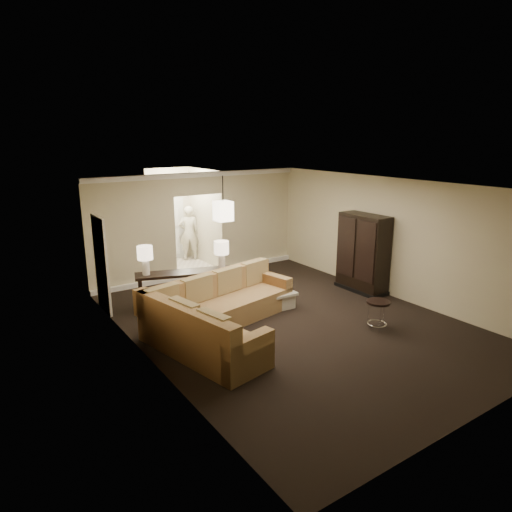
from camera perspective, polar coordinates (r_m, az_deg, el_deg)
ground at (r=9.52m, az=4.34°, el=-8.27°), size 8.00×8.00×0.00m
wall_back at (r=12.36m, az=-7.10°, el=3.88°), size 6.00×0.04×2.80m
wall_front at (r=6.59m, az=26.86°, el=-7.59°), size 6.00×0.04×2.80m
wall_left at (r=7.63m, az=-13.47°, el=-3.37°), size 0.04×8.00×2.80m
wall_right at (r=11.13m, az=16.73°, el=2.14°), size 0.04×8.00×2.80m
ceiling at (r=8.80m, az=4.70°, el=8.74°), size 6.00×8.00×0.02m
crown_molding at (r=12.13m, az=-7.19°, el=10.02°), size 6.00×0.10×0.12m
baseboard at (r=12.64m, az=-6.80°, el=-2.13°), size 6.00×0.10×0.12m
side_door at (r=10.31m, az=-18.76°, el=-1.03°), size 0.05×0.90×2.10m
foyer at (r=13.56m, az=-9.68°, el=4.34°), size 1.44×2.02×2.80m
sectional_sofa at (r=8.88m, az=-4.65°, el=-7.24°), size 3.47×3.17×1.00m
coffee_table at (r=10.29m, az=1.73°, el=-5.27°), size 0.97×0.97×0.39m
console_table at (r=10.25m, az=-8.81°, el=-3.73°), size 2.19×1.13×0.83m
armoire at (r=11.40m, az=13.20°, el=0.15°), size 0.57×1.32×1.91m
drink_table at (r=9.36m, az=14.99°, el=-6.41°), size 0.47×0.47×0.58m
table_lamp_left at (r=9.98m, az=-13.70°, el=0.04°), size 0.33×0.33×0.63m
table_lamp_right at (r=10.16m, az=-4.34°, el=0.70°), size 0.33×0.33×0.63m
pendant_light at (r=11.13m, az=-4.12°, el=5.64°), size 0.38×0.38×1.09m
person at (r=14.05m, az=-8.38°, el=3.20°), size 0.79×0.66×1.85m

